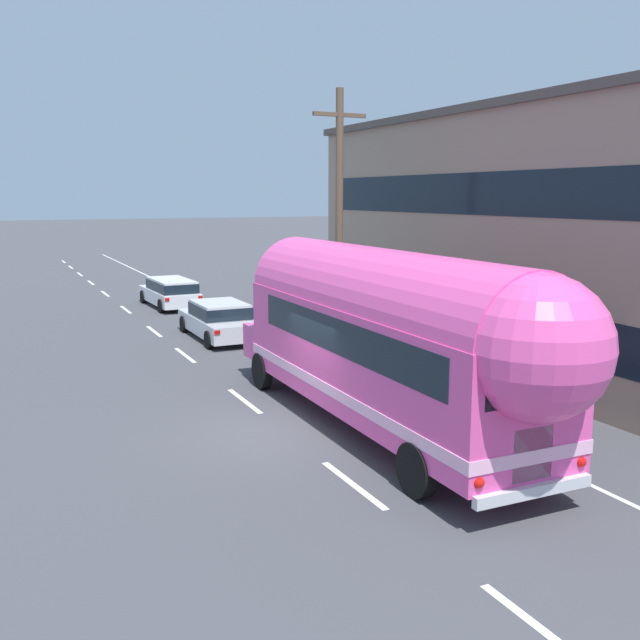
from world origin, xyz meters
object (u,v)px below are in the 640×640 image
(car_lead, at_px, (219,318))
(car_second, at_px, (171,291))
(utility_pole, at_px, (339,222))
(painted_bus, at_px, (390,334))

(car_lead, bearing_deg, car_second, 88.88)
(utility_pole, bearing_deg, car_lead, 116.96)
(car_lead, relative_size, car_second, 0.99)
(painted_bus, xyz_separation_m, car_lead, (-0.03, 12.16, -1.55))
(utility_pole, height_order, painted_bus, utility_pole)
(painted_bus, height_order, car_second, painted_bus)
(painted_bus, distance_m, car_lead, 12.26)
(painted_bus, bearing_deg, utility_pole, 71.39)
(car_lead, bearing_deg, utility_pole, -63.04)
(car_lead, height_order, car_second, same)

